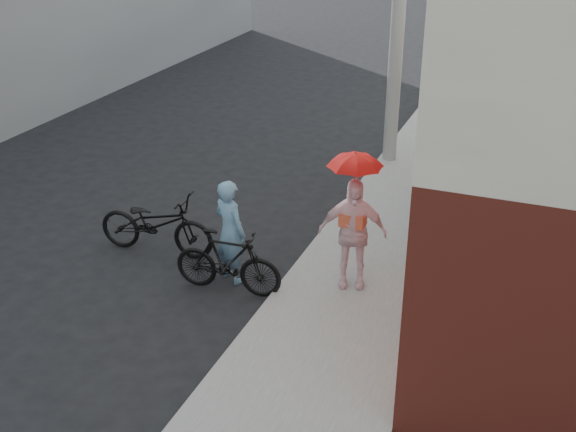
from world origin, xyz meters
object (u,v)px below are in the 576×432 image
Objects in this scene: bike_left at (156,224)px; planter at (437,255)px; officer at (230,231)px; bike_right at (228,262)px; kimono_woman at (352,233)px.

planter is at bearing -79.71° from bike_left.
planter is (2.82, 1.50, -0.60)m from officer.
officer is 0.47m from bike_right.
officer is 0.83× the size of bike_left.
officer is at bearing -107.60° from bike_left.
bike_right reaches higher than planter.
bike_left reaches higher than planter.
kimono_woman is (1.66, 0.68, 0.46)m from bike_right.
bike_left is 1.17× the size of kimono_woman.
bike_right is (0.11, -0.33, -0.32)m from officer.
officer is at bearing 14.74° from bike_right.
kimono_woman is at bearing -144.47° from officer.
kimono_woman is at bearing -94.69° from bike_left.
bike_left is (-1.49, 0.34, -0.30)m from officer.
officer is 0.97× the size of kimono_woman.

